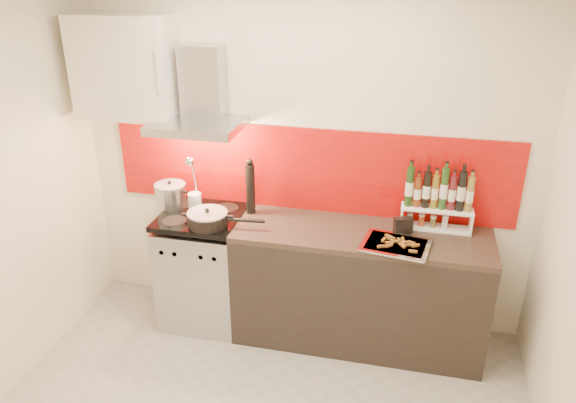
% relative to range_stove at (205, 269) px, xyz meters
% --- Properties ---
extents(back_wall, '(3.40, 0.02, 2.60)m').
position_rel_range_stove_xyz_m(back_wall, '(0.70, 0.30, 0.86)').
color(back_wall, silver).
rests_on(back_wall, ground).
extents(backsplash, '(3.00, 0.02, 0.64)m').
position_rel_range_stove_xyz_m(backsplash, '(0.75, 0.29, 0.78)').
color(backsplash, '#9C0908').
rests_on(backsplash, back_wall).
extents(range_stove, '(0.60, 0.60, 0.91)m').
position_rel_range_stove_xyz_m(range_stove, '(0.00, 0.00, 0.00)').
color(range_stove, '#B7B7BA').
rests_on(range_stove, ground).
extents(counter, '(1.80, 0.60, 0.90)m').
position_rel_range_stove_xyz_m(counter, '(1.20, 0.00, 0.01)').
color(counter, black).
rests_on(counter, ground).
extents(range_hood, '(0.62, 0.50, 0.61)m').
position_rel_range_stove_xyz_m(range_hood, '(0.00, 0.14, 1.30)').
color(range_hood, '#B7B7BA').
rests_on(range_hood, back_wall).
extents(upper_cabinet, '(0.70, 0.35, 0.72)m').
position_rel_range_stove_xyz_m(upper_cabinet, '(-0.55, 0.13, 1.51)').
color(upper_cabinet, silver).
rests_on(upper_cabinet, back_wall).
extents(stock_pot, '(0.24, 0.24, 0.20)m').
position_rel_range_stove_xyz_m(stock_pot, '(-0.28, 0.10, 0.56)').
color(stock_pot, '#B7B7BA').
rests_on(stock_pot, range_stove).
extents(saute_pan, '(0.56, 0.29, 0.13)m').
position_rel_range_stove_xyz_m(saute_pan, '(0.12, -0.15, 0.52)').
color(saute_pan, black).
rests_on(saute_pan, range_stove).
extents(utensil_jar, '(0.10, 0.15, 0.47)m').
position_rel_range_stove_xyz_m(utensil_jar, '(-0.05, 0.01, 0.60)').
color(utensil_jar, silver).
rests_on(utensil_jar, range_stove).
extents(pepper_mill, '(0.07, 0.07, 0.43)m').
position_rel_range_stove_xyz_m(pepper_mill, '(0.35, 0.13, 0.67)').
color(pepper_mill, black).
rests_on(pepper_mill, counter).
extents(step_shelf, '(0.49, 0.13, 0.46)m').
position_rel_range_stove_xyz_m(step_shelf, '(1.69, 0.17, 0.68)').
color(step_shelf, white).
rests_on(step_shelf, counter).
extents(caddy_box, '(0.14, 0.09, 0.11)m').
position_rel_range_stove_xyz_m(caddy_box, '(1.47, 0.06, 0.52)').
color(caddy_box, black).
rests_on(caddy_box, counter).
extents(baking_tray, '(0.48, 0.40, 0.03)m').
position_rel_range_stove_xyz_m(baking_tray, '(1.44, -0.16, 0.47)').
color(baking_tray, silver).
rests_on(baking_tray, counter).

